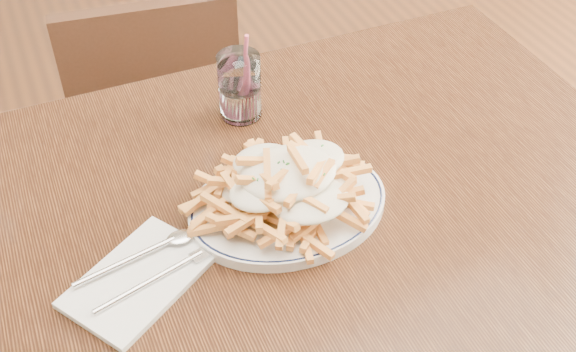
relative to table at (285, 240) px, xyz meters
name	(u,v)px	position (x,y,z in m)	size (l,w,h in m)	color
table	(285,240)	(0.00, 0.00, 0.00)	(1.20, 0.80, 0.75)	black
chair_far	(157,119)	(-0.05, 0.66, -0.22)	(0.41, 0.41, 0.80)	black
fries_plate	(288,206)	(0.00, -0.01, 0.09)	(0.37, 0.34, 0.02)	white
loaded_fries	(288,180)	(0.00, -0.01, 0.14)	(0.32, 0.29, 0.08)	gold
napkin	(139,279)	(-0.24, -0.06, 0.08)	(0.19, 0.13, 0.01)	white
cutlery	(137,272)	(-0.24, -0.05, 0.09)	(0.21, 0.12, 0.01)	silver
water_glass	(240,90)	(0.02, 0.23, 0.13)	(0.07, 0.07, 0.16)	white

